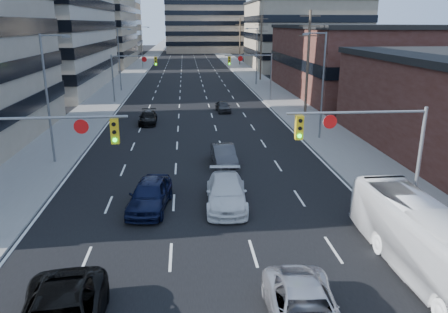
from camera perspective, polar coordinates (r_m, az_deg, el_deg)
road_surface at (r=141.19m, az=-4.73°, el=13.02°), size 18.00×300.00×0.02m
sidewalk_left at (r=141.57m, az=-9.51°, el=12.89°), size 5.00×300.00×0.15m
sidewalk_right at (r=141.73m, az=0.05°, el=13.12°), size 5.00×300.00×0.15m
office_left_far at (r=113.24m, az=-17.39°, el=15.42°), size 20.00×30.00×16.00m
storefront_right_mid at (r=65.98m, az=17.62°, el=11.74°), size 20.00×30.00×9.00m
office_right_far at (r=102.24m, az=10.06°, el=15.26°), size 22.00×28.00×14.00m
bg_block_left at (r=153.26m, az=-15.84°, el=16.52°), size 24.00×24.00×20.00m
bg_block_right at (r=144.71m, az=8.47°, el=15.37°), size 22.00×22.00×12.00m
signal_near_left at (r=20.64m, az=-23.14°, el=0.63°), size 6.59×0.33×6.00m
signal_near_right at (r=21.32m, az=18.44°, el=1.63°), size 6.59×0.33×6.00m
signal_far_left at (r=56.51m, az=-12.04°, el=11.19°), size 6.09×0.33×6.00m
signal_far_right at (r=56.77m, az=3.85°, el=11.55°), size 6.09×0.33×6.00m
utility_pole_block at (r=48.83m, az=10.90°, el=12.14°), size 2.20×0.28×11.00m
utility_pole_midblock at (r=78.07m, az=4.85°, el=14.09°), size 2.20×0.28×11.00m
utility_pole_distant at (r=107.73m, az=2.08°, el=14.92°), size 2.20×0.28×11.00m
streetlight_left_near at (r=32.58m, az=-21.88°, el=7.66°), size 2.03×0.22×9.00m
streetlight_left_mid at (r=66.68m, az=-13.41°, el=12.59°), size 2.03×0.22×9.00m
streetlight_left_far at (r=101.40m, az=-10.63°, el=14.12°), size 2.03×0.22×9.00m
streetlight_right_near at (r=37.88m, az=12.58°, el=9.61°), size 2.03×0.22×9.00m
streetlight_right_far at (r=71.90m, az=4.16°, el=13.28°), size 2.03×0.22×9.00m
white_van at (r=24.02m, az=0.31°, el=-4.71°), size 2.47×5.45×1.55m
silver_suv at (r=15.20m, az=10.55°, el=-19.39°), size 2.69×5.28×1.43m
transit_bus at (r=19.07m, az=25.35°, el=-10.39°), size 2.61×10.19×2.82m
sedan_blue at (r=23.93m, az=-9.66°, el=-4.92°), size 2.55×5.05×1.65m
sedan_grey_center at (r=30.84m, az=-0.02°, el=0.13°), size 1.70×4.37×1.42m
sedan_black_far at (r=44.53m, az=-9.90°, el=5.02°), size 1.77×4.24×1.22m
sedan_grey_right at (r=49.94m, az=-0.12°, el=6.56°), size 1.71×3.67×1.22m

